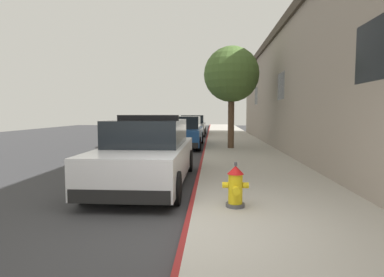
% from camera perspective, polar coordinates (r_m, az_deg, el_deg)
% --- Properties ---
extents(ground_plane, '(29.19, 60.00, 0.20)m').
position_cam_1_polar(ground_plane, '(15.25, -14.47, -2.43)').
color(ground_plane, '#353538').
extents(sidewalk_pavement, '(3.13, 60.00, 0.15)m').
position_cam_1_polar(sidewalk_pavement, '(14.52, 8.64, -1.99)').
color(sidewalk_pavement, '#ADA89E').
rests_on(sidewalk_pavement, ground).
extents(curb_painted_edge, '(0.08, 60.00, 0.15)m').
position_cam_1_polar(curb_painted_edge, '(14.47, 2.29, -1.97)').
color(curb_painted_edge, maroon).
rests_on(curb_painted_edge, ground).
extents(storefront_building, '(5.70, 27.28, 5.52)m').
position_cam_1_polar(storefront_building, '(14.62, 26.30, 8.21)').
color(storefront_building, gray).
rests_on(storefront_building, ground).
extents(police_cruiser, '(1.94, 4.84, 1.68)m').
position_cam_1_polar(police_cruiser, '(7.80, -7.91, -2.70)').
color(police_cruiser, white).
rests_on(police_cruiser, ground).
extents(parked_car_silver_ahead, '(1.94, 4.84, 1.56)m').
position_cam_1_polar(parked_car_silver_ahead, '(16.21, -1.57, 1.10)').
color(parked_car_silver_ahead, navy).
rests_on(parked_car_silver_ahead, ground).
extents(parked_car_dark_far, '(1.94, 4.84, 1.56)m').
position_cam_1_polar(parked_car_dark_far, '(24.45, 0.18, 2.29)').
color(parked_car_dark_far, '#B2B5BA').
rests_on(parked_car_dark_far, ground).
extents(fire_hydrant, '(0.44, 0.40, 0.76)m').
position_cam_1_polar(fire_hydrant, '(5.44, 7.81, -8.52)').
color(fire_hydrant, '#4C4C51').
rests_on(fire_hydrant, sidewalk_pavement).
extents(street_tree, '(2.46, 2.46, 4.53)m').
position_cam_1_polar(street_tree, '(14.50, 7.11, 11.28)').
color(street_tree, brown).
rests_on(street_tree, sidewalk_pavement).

